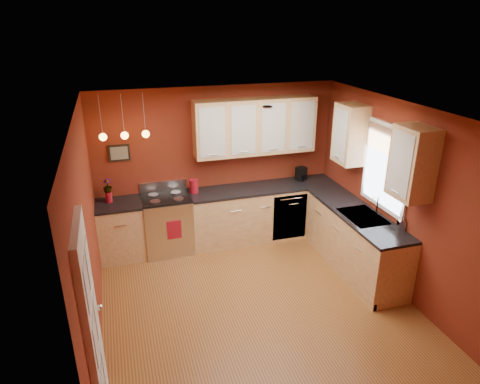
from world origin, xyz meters
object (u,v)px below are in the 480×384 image
object	(u,v)px
gas_range	(168,224)
red_canister	(194,186)
sink	(363,218)
soap_pump	(401,223)
coffee_maker	(301,174)

from	to	relation	value
gas_range	red_canister	bearing A→B (deg)	9.36
sink	red_canister	bearing A→B (deg)	143.75
red_canister	soap_pump	xyz separation A→B (m)	(2.40, -2.10, -0.01)
red_canister	soap_pump	world-z (taller)	red_canister
sink	red_canister	size ratio (longest dim) A/B	3.16
coffee_maker	red_canister	bearing A→B (deg)	163.76
sink	soap_pump	xyz separation A→B (m)	(0.25, -0.52, 0.12)
gas_range	coffee_maker	bearing A→B (deg)	2.44
gas_range	red_canister	distance (m)	0.74
red_canister	soap_pump	distance (m)	3.19
gas_range	soap_pump	world-z (taller)	soap_pump
coffee_maker	soap_pump	distance (m)	2.18
sink	soap_pump	bearing A→B (deg)	-64.54
coffee_maker	soap_pump	world-z (taller)	coffee_maker
soap_pump	coffee_maker	bearing A→B (deg)	103.16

